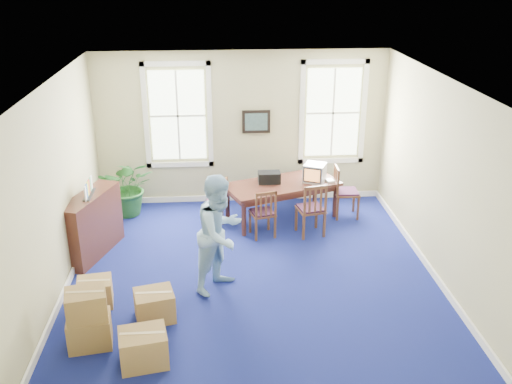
{
  "coord_description": "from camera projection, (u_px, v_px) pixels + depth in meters",
  "views": [
    {
      "loc": [
        -0.56,
        -8.18,
        4.86
      ],
      "look_at": [
        0.1,
        0.6,
        1.25
      ],
      "focal_mm": 40.0,
      "sensor_mm": 36.0,
      "label": 1
    }
  ],
  "objects": [
    {
      "name": "man",
      "position": [
        220.0,
        233.0,
        8.76
      ],
      "size": [
        1.14,
        1.17,
        1.89
      ],
      "primitive_type": "imported",
      "rotation": [
        0.0,
        0.0,
        0.87
      ],
      "color": "#90BBDE",
      "rests_on": "ground"
    },
    {
      "name": "chair_near_left",
      "position": [
        262.0,
        212.0,
        10.63
      ],
      "size": [
        0.52,
        0.52,
        0.96
      ],
      "primitive_type": null,
      "rotation": [
        0.0,
        0.0,
        3.38
      ],
      "color": "brown",
      "rests_on": "ground"
    },
    {
      "name": "potted_plant",
      "position": [
        128.0,
        187.0,
        11.49
      ],
      "size": [
        1.09,
        0.96,
        1.2
      ],
      "primitive_type": "imported",
      "rotation": [
        0.0,
        0.0,
        -0.02
      ],
      "color": "#1E551F",
      "rests_on": "ground"
    },
    {
      "name": "ceiling",
      "position": [
        252.0,
        83.0,
        8.22
      ],
      "size": [
        6.5,
        6.5,
        0.0
      ],
      "primitive_type": "plane",
      "rotation": [
        3.14,
        0.0,
        0.0
      ],
      "color": "white",
      "rests_on": "ground"
    },
    {
      "name": "baseboard_right",
      "position": [
        428.0,
        266.0,
        9.61
      ],
      "size": [
        0.04,
        6.5,
        0.12
      ],
      "primitive_type": "cube",
      "color": "white",
      "rests_on": "ground"
    },
    {
      "name": "chair_end_right",
      "position": [
        347.0,
        192.0,
        11.43
      ],
      "size": [
        0.49,
        0.49,
        1.06
      ],
      "primitive_type": null,
      "rotation": [
        0.0,
        0.0,
        1.54
      ],
      "color": "brown",
      "rests_on": "ground"
    },
    {
      "name": "conference_table",
      "position": [
        282.0,
        201.0,
        11.4
      ],
      "size": [
        2.43,
        1.72,
        0.75
      ],
      "primitive_type": null,
      "rotation": [
        0.0,
        0.0,
        0.36
      ],
      "color": "#4C241B",
      "rests_on": "ground"
    },
    {
      "name": "cardboard_boxes",
      "position": [
        106.0,
        312.0,
        7.71
      ],
      "size": [
        1.75,
        1.75,
        0.87
      ],
      "primitive_type": null,
      "rotation": [
        0.0,
        0.0,
        0.16
      ],
      "color": "#A07943",
      "rests_on": "ground"
    },
    {
      "name": "baseboard_back",
      "position": [
        242.0,
        197.0,
        12.38
      ],
      "size": [
        6.0,
        0.04,
        0.12
      ],
      "primitive_type": "cube",
      "color": "white",
      "rests_on": "ground"
    },
    {
      "name": "credenza",
      "position": [
        92.0,
        224.0,
        9.93
      ],
      "size": [
        0.88,
        1.51,
        1.14
      ],
      "primitive_type": "cube",
      "rotation": [
        0.0,
        0.0,
        -0.34
      ],
      "color": "#4C241B",
      "rests_on": "ground"
    },
    {
      "name": "crt_tv",
      "position": [
        315.0,
        173.0,
        11.28
      ],
      "size": [
        0.55,
        0.56,
        0.36
      ],
      "primitive_type": null,
      "rotation": [
        0.0,
        0.0,
        -0.43
      ],
      "color": "#B7B7BC",
      "rests_on": "conference_table"
    },
    {
      "name": "floor",
      "position": [
        253.0,
        276.0,
        9.43
      ],
      "size": [
        6.5,
        6.5,
        0.0
      ],
      "primitive_type": "plane",
      "color": "navy",
      "rests_on": "ground"
    },
    {
      "name": "window_right",
      "position": [
        333.0,
        113.0,
        11.82
      ],
      "size": [
        1.4,
        0.12,
        2.2
      ],
      "primitive_type": null,
      "color": "white",
      "rests_on": "ground"
    },
    {
      "name": "chair_near_right",
      "position": [
        311.0,
        208.0,
        10.67
      ],
      "size": [
        0.56,
        0.56,
        1.06
      ],
      "primitive_type": null,
      "rotation": [
        0.0,
        0.0,
        3.34
      ],
      "color": "brown",
      "rests_on": "ground"
    },
    {
      "name": "wall_picture",
      "position": [
        256.0,
        122.0,
        11.74
      ],
      "size": [
        0.58,
        0.06,
        0.48
      ],
      "primitive_type": null,
      "color": "black",
      "rests_on": "ground"
    },
    {
      "name": "baseboard_left",
      "position": [
        70.0,
        280.0,
        9.2
      ],
      "size": [
        0.04,
        6.5,
        0.12
      ],
      "primitive_type": "cube",
      "color": "white",
      "rests_on": "ground"
    },
    {
      "name": "equipment_bag",
      "position": [
        269.0,
        177.0,
        11.24
      ],
      "size": [
        0.44,
        0.28,
        0.22
      ],
      "primitive_type": "cube",
      "rotation": [
        0.0,
        0.0,
        -0.0
      ],
      "color": "black",
      "rests_on": "conference_table"
    },
    {
      "name": "game_console",
      "position": [
        330.0,
        181.0,
        11.31
      ],
      "size": [
        0.17,
        0.2,
        0.04
      ],
      "primitive_type": "cube",
      "rotation": [
        0.0,
        0.0,
        0.18
      ],
      "color": "white",
      "rests_on": "conference_table"
    },
    {
      "name": "wall_right",
      "position": [
        441.0,
        181.0,
        9.03
      ],
      "size": [
        0.0,
        6.5,
        6.5
      ],
      "primitive_type": "plane",
      "rotation": [
        1.57,
        0.0,
        -1.57
      ],
      "color": "tan",
      "rests_on": "ground"
    },
    {
      "name": "brochure_rack",
      "position": [
        88.0,
        186.0,
        9.66
      ],
      "size": [
        0.34,
        0.62,
        0.28
      ],
      "primitive_type": null,
      "rotation": [
        0.0,
        0.0,
        -0.4
      ],
      "color": "#99999E",
      "rests_on": "credenza"
    },
    {
      "name": "window_left",
      "position": [
        178.0,
        116.0,
        11.6
      ],
      "size": [
        1.4,
        0.12,
        2.2
      ],
      "primitive_type": null,
      "color": "white",
      "rests_on": "ground"
    },
    {
      "name": "wall_left",
      "position": [
        55.0,
        191.0,
        8.61
      ],
      "size": [
        0.0,
        6.5,
        6.5
      ],
      "primitive_type": "plane",
      "rotation": [
        1.57,
        0.0,
        1.57
      ],
      "color": "tan",
      "rests_on": "ground"
    },
    {
      "name": "chair_end_left",
      "position": [
        216.0,
        200.0,
        11.28
      ],
      "size": [
        0.49,
        0.49,
        0.88
      ],
      "primitive_type": null,
      "rotation": [
        0.0,
        0.0,
        -1.85
      ],
      "color": "brown",
      "rests_on": "ground"
    },
    {
      "name": "wall_front",
      "position": [
        275.0,
        303.0,
        5.83
      ],
      "size": [
        6.5,
        0.0,
        6.5
      ],
      "primitive_type": "plane",
      "rotation": [
        -1.57,
        0.0,
        0.0
      ],
      "color": "tan",
      "rests_on": "ground"
    },
    {
      "name": "wall_back",
      "position": [
        242.0,
        128.0,
        11.82
      ],
      "size": [
        6.5,
        0.0,
        6.5
      ],
      "primitive_type": "plane",
      "rotation": [
        1.57,
        0.0,
        0.0
      ],
      "color": "tan",
      "rests_on": "ground"
    }
  ]
}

